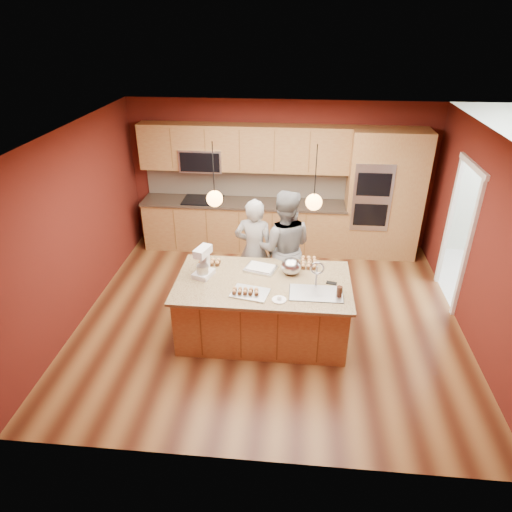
# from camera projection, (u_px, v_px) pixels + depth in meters

# --- Properties ---
(floor) EXTENTS (5.50, 5.50, 0.00)m
(floor) POSITION_uv_depth(u_px,v_px,m) (270.00, 316.00, 6.81)
(floor) COLOR #441F10
(floor) RESTS_ON ground
(ceiling) EXTENTS (5.50, 5.50, 0.00)m
(ceiling) POSITION_uv_depth(u_px,v_px,m) (273.00, 134.00, 5.53)
(ceiling) COLOR silver
(ceiling) RESTS_ON ground
(wall_back) EXTENTS (5.50, 0.00, 5.50)m
(wall_back) POSITION_uv_depth(u_px,v_px,m) (280.00, 176.00, 8.36)
(wall_back) COLOR #531711
(wall_back) RESTS_ON ground
(wall_front) EXTENTS (5.50, 0.00, 5.50)m
(wall_front) POSITION_uv_depth(u_px,v_px,m) (253.00, 357.00, 3.98)
(wall_front) COLOR #531711
(wall_front) RESTS_ON ground
(wall_left) EXTENTS (0.00, 5.00, 5.00)m
(wall_left) POSITION_uv_depth(u_px,v_px,m) (76.00, 226.00, 6.40)
(wall_left) COLOR #531711
(wall_left) RESTS_ON ground
(wall_right) EXTENTS (0.00, 5.00, 5.00)m
(wall_right) POSITION_uv_depth(u_px,v_px,m) (482.00, 243.00, 5.94)
(wall_right) COLOR #531711
(wall_right) RESTS_ON ground
(cabinet_run) EXTENTS (3.74, 0.64, 2.30)m
(cabinet_run) POSITION_uv_depth(u_px,v_px,m) (242.00, 198.00, 8.37)
(cabinet_run) COLOR #965530
(cabinet_run) RESTS_ON floor
(oven_column) EXTENTS (1.30, 0.62, 2.30)m
(oven_column) POSITION_uv_depth(u_px,v_px,m) (384.00, 195.00, 8.03)
(oven_column) COLOR #965530
(oven_column) RESTS_ON floor
(doorway_trim) EXTENTS (0.08, 1.11, 2.20)m
(doorway_trim) POSITION_uv_depth(u_px,v_px,m) (457.00, 237.00, 6.78)
(doorway_trim) COLOR white
(doorway_trim) RESTS_ON wall_right
(pendant_left) EXTENTS (0.20, 0.20, 0.80)m
(pendant_left) POSITION_uv_depth(u_px,v_px,m) (215.00, 198.00, 5.55)
(pendant_left) COLOR black
(pendant_left) RESTS_ON ceiling
(pendant_right) EXTENTS (0.20, 0.20, 0.80)m
(pendant_right) POSITION_uv_depth(u_px,v_px,m) (314.00, 202.00, 5.45)
(pendant_right) COLOR black
(pendant_right) RESTS_ON ceiling
(island) EXTENTS (2.32, 1.30, 1.23)m
(island) POSITION_uv_depth(u_px,v_px,m) (264.00, 308.00, 6.24)
(island) COLOR #965530
(island) RESTS_ON floor
(person_left) EXTENTS (0.65, 0.47, 1.66)m
(person_left) POSITION_uv_depth(u_px,v_px,m) (254.00, 251.00, 6.86)
(person_left) COLOR black
(person_left) RESTS_ON floor
(person_right) EXTENTS (0.89, 0.69, 1.81)m
(person_right) POSITION_uv_depth(u_px,v_px,m) (284.00, 248.00, 6.79)
(person_right) COLOR slate
(person_right) RESTS_ON floor
(stand_mixer) EXTENTS (0.30, 0.35, 0.42)m
(stand_mixer) POSITION_uv_depth(u_px,v_px,m) (203.00, 264.00, 6.10)
(stand_mixer) COLOR white
(stand_mixer) RESTS_ON island
(sheet_cake) EXTENTS (0.48, 0.41, 0.05)m
(sheet_cake) POSITION_uv_depth(u_px,v_px,m) (261.00, 268.00, 6.31)
(sheet_cake) COLOR silver
(sheet_cake) RESTS_ON island
(cooling_rack) EXTENTS (0.52, 0.41, 0.02)m
(cooling_rack) POSITION_uv_depth(u_px,v_px,m) (250.00, 293.00, 5.78)
(cooling_rack) COLOR silver
(cooling_rack) RESTS_ON island
(mixing_bowl) EXTENTS (0.28, 0.28, 0.23)m
(mixing_bowl) POSITION_uv_depth(u_px,v_px,m) (291.00, 266.00, 6.18)
(mixing_bowl) COLOR #BABBC1
(mixing_bowl) RESTS_ON island
(plate) EXTENTS (0.18, 0.18, 0.01)m
(plate) POSITION_uv_depth(u_px,v_px,m) (279.00, 300.00, 5.65)
(plate) COLOR white
(plate) RESTS_ON island
(tumbler) EXTENTS (0.07, 0.07, 0.14)m
(tumbler) POSITION_uv_depth(u_px,v_px,m) (339.00, 292.00, 5.69)
(tumbler) COLOR #381D13
(tumbler) RESTS_ON island
(phone) EXTENTS (0.15, 0.10, 0.01)m
(phone) POSITION_uv_depth(u_px,v_px,m) (332.00, 283.00, 6.00)
(phone) COLOR black
(phone) RESTS_ON island
(cupcakes_left) EXTENTS (0.33, 0.16, 0.07)m
(cupcakes_left) POSITION_uv_depth(u_px,v_px,m) (210.00, 262.00, 6.45)
(cupcakes_left) COLOR tan
(cupcakes_left) RESTS_ON island
(cupcakes_rack) EXTENTS (0.35, 0.14, 0.06)m
(cupcakes_rack) POSITION_uv_depth(u_px,v_px,m) (245.00, 291.00, 5.75)
(cupcakes_rack) COLOR tan
(cupcakes_rack) RESTS_ON island
(cupcakes_right) EXTENTS (0.24, 0.32, 0.07)m
(cupcakes_right) POSITION_uv_depth(u_px,v_px,m) (309.00, 263.00, 6.42)
(cupcakes_right) COLOR tan
(cupcakes_right) RESTS_ON island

